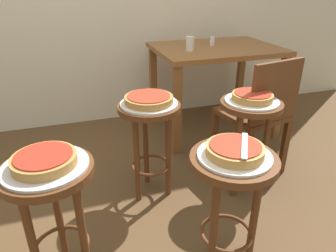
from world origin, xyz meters
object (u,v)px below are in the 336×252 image
(serving_plate_middle, at_px, (45,166))
(wooden_chair, at_px, (259,113))
(stool_foreground, at_px, (231,189))
(condiment_shaker, at_px, (212,41))
(stool_middle, at_px, (52,200))
(pizza_leftside, at_px, (252,96))
(pizza_middle, at_px, (44,160))
(pizza_foreground, at_px, (235,150))
(serving_plate_leftside, at_px, (252,101))
(pizza_server_knife, at_px, (245,145))
(cup_near_edge, at_px, (190,44))
(serving_plate_foreground, at_px, (234,156))
(stool_leftside, at_px, (249,126))
(dining_table, at_px, (215,60))
(serving_plate_rear, at_px, (149,104))
(pizza_rear, at_px, (149,99))
(stool_rear, at_px, (150,129))

(serving_plate_middle, xyz_separation_m, wooden_chair, (1.35, 0.54, -0.17))
(stool_foreground, bearing_deg, condiment_shaker, 68.23)
(stool_middle, xyz_separation_m, pizza_leftside, (1.16, 0.37, 0.20))
(pizza_middle, bearing_deg, pizza_foreground, -12.19)
(pizza_middle, height_order, serving_plate_leftside, pizza_middle)
(wooden_chair, xyz_separation_m, pizza_server_knife, (-0.57, -0.72, 0.22))
(cup_near_edge, bearing_deg, serving_plate_foreground, -103.95)
(serving_plate_middle, distance_m, pizza_leftside, 1.22)
(pizza_foreground, distance_m, condiment_shaker, 1.63)
(stool_leftside, relative_size, dining_table, 0.60)
(pizza_middle, xyz_separation_m, dining_table, (1.36, 1.29, -0.01))
(serving_plate_middle, bearing_deg, serving_plate_rear, 42.92)
(pizza_middle, height_order, pizza_rear, same)
(pizza_rear, xyz_separation_m, dining_table, (0.80, 0.77, -0.01))
(pizza_foreground, bearing_deg, stool_rear, 105.22)
(serving_plate_rear, bearing_deg, pizza_leftside, -13.84)
(serving_plate_foreground, height_order, serving_plate_rear, same)
(serving_plate_foreground, xyz_separation_m, serving_plate_rear, (-0.19, 0.69, 0.00))
(stool_foreground, xyz_separation_m, serving_plate_leftside, (0.42, 0.54, 0.17))
(pizza_foreground, height_order, serving_plate_leftside, pizza_foreground)
(dining_table, bearing_deg, serving_plate_middle, -136.62)
(stool_rear, bearing_deg, serving_plate_leftside, -13.84)
(pizza_middle, xyz_separation_m, serving_plate_rear, (0.56, 0.52, -0.03))
(serving_plate_leftside, bearing_deg, serving_plate_rear, 166.16)
(pizza_foreground, distance_m, pizza_middle, 0.77)
(pizza_foreground, height_order, dining_table, dining_table)
(serving_plate_rear, xyz_separation_m, pizza_rear, (0.00, 0.00, 0.03))
(serving_plate_rear, relative_size, dining_table, 0.33)
(serving_plate_foreground, distance_m, condiment_shaker, 1.63)
(serving_plate_leftside, bearing_deg, pizza_foreground, -127.74)
(serving_plate_rear, xyz_separation_m, wooden_chair, (0.78, 0.01, -0.17))
(pizza_foreground, relative_size, serving_plate_rear, 0.71)
(stool_middle, bearing_deg, pizza_middle, 14.04)
(serving_plate_middle, xyz_separation_m, pizza_rear, (0.56, 0.52, 0.03))
(pizza_rear, bearing_deg, pizza_server_knife, -72.94)
(serving_plate_foreground, xyz_separation_m, pizza_foreground, (0.00, -0.00, 0.03))
(serving_plate_leftside, bearing_deg, pizza_leftside, 180.00)
(stool_foreground, bearing_deg, stool_middle, 167.81)
(serving_plate_foreground, distance_m, pizza_middle, 0.77)
(serving_plate_middle, xyz_separation_m, stool_rear, (0.56, 0.52, -0.17))
(serving_plate_middle, distance_m, serving_plate_rear, 0.77)
(pizza_rear, xyz_separation_m, pizza_server_knife, (0.22, -0.71, 0.03))
(stool_foreground, xyz_separation_m, stool_leftside, (0.42, 0.54, 0.00))
(stool_middle, bearing_deg, stool_rear, 42.92)
(pizza_foreground, height_order, stool_leftside, pizza_foreground)
(pizza_rear, bearing_deg, stool_foreground, -74.78)
(pizza_foreground, relative_size, pizza_middle, 0.96)
(serving_plate_rear, bearing_deg, stool_rear, 75.96)
(serving_plate_foreground, distance_m, serving_plate_leftside, 0.68)
(serving_plate_rear, xyz_separation_m, dining_table, (0.80, 0.77, 0.02))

